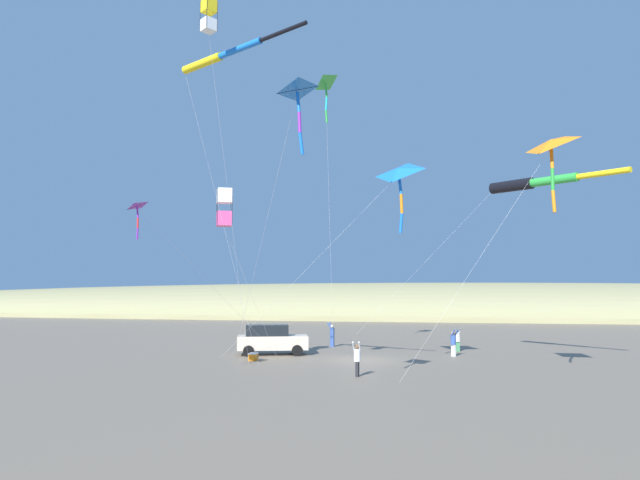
{
  "coord_description": "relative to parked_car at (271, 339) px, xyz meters",
  "views": [
    {
      "loc": [
        31.81,
        4.37,
        3.83
      ],
      "look_at": [
        6.2,
        -0.97,
        6.31
      ],
      "focal_mm": 31.08,
      "sensor_mm": 36.0,
      "label": 1
    }
  ],
  "objects": [
    {
      "name": "kite_delta_small_distant",
      "position": [
        -1.52,
        3.12,
        16.71
      ],
      "size": [
        3.84,
        1.48,
        18.22
      ],
      "color": "green",
      "rests_on": "ground_plane"
    },
    {
      "name": "person_bystander_far",
      "position": [
        -4.3,
        11.43,
        -0.15
      ],
      "size": [
        0.35,
        0.44,
        1.47
      ],
      "color": "#3D7F51",
      "rests_on": "ground_plane"
    },
    {
      "name": "person_adult_flyer",
      "position": [
        -5.7,
        2.79,
        -0.03
      ],
      "size": [
        0.49,
        0.58,
        1.69
      ],
      "color": "#335199",
      "rests_on": "ground_plane"
    },
    {
      "name": "parked_car",
      "position": [
        0.0,
        0.0,
        0.0
      ],
      "size": [
        3.08,
        4.66,
        1.85
      ],
      "color": "beige",
      "rests_on": "ground_plane"
    },
    {
      "name": "kite_windsock_rainbow_low_near",
      "position": [
        11.39,
        1.09,
        13.2
      ],
      "size": [
        8.19,
        6.67,
        14.35
      ],
      "color": "yellow",
      "rests_on": "ground_plane"
    },
    {
      "name": "kite_box_purple_drifting",
      "position": [
        6.09,
        -0.79,
        7.35
      ],
      "size": [
        5.81,
        1.89,
        9.3
      ],
      "color": "white",
      "rests_on": "ground_plane"
    },
    {
      "name": "kite_delta_blue_topmost",
      "position": [
        5.66,
        8.31,
        8.87
      ],
      "size": [
        4.74,
        12.04,
        10.5
      ],
      "color": "blue",
      "rests_on": "ground_plane"
    },
    {
      "name": "dune_ridge_grassy",
      "position": [
        -53.44,
        5.7,
        -0.95
      ],
      "size": [
        28.0,
        240.0,
        10.68
      ],
      "primitive_type": "ellipsoid",
      "color": "#938E60",
      "rests_on": "ground_plane"
    },
    {
      "name": "ground_plane",
      "position": [
        1.56,
        5.7,
        -0.95
      ],
      "size": [
        600.0,
        600.0,
        0.0
      ],
      "primitive_type": "plane",
      "color": "#756654"
    },
    {
      "name": "kite_delta_black_fish_shape",
      "position": [
        9.14,
        14.89,
        9.02
      ],
      "size": [
        2.39,
        7.55,
        10.55
      ],
      "color": "orange",
      "rests_on": "ground_plane"
    },
    {
      "name": "person_child_grey_jacket",
      "position": [
        -1.34,
        11.05,
        -0.06
      ],
      "size": [
        0.59,
        0.57,
        1.63
      ],
      "color": "silver",
      "rests_on": "ground_plane"
    },
    {
      "name": "kite_delta_long_streamer_left",
      "position": [
        15.25,
        5.46,
        9.89
      ],
      "size": [
        11.91,
        7.07,
        11.16
      ],
      "color": "blue",
      "rests_on": "ground_plane"
    },
    {
      "name": "person_child_green_jacket",
      "position": [
        7.83,
        6.48,
        -0.08
      ],
      "size": [
        0.49,
        0.39,
        1.6
      ],
      "color": "#232328",
      "rests_on": "ground_plane"
    },
    {
      "name": "cooler_box",
      "position": [
        3.06,
        -0.11,
        -0.74
      ],
      "size": [
        0.62,
        0.42,
        0.42
      ],
      "color": "orange",
      "rests_on": "ground_plane"
    },
    {
      "name": "kite_box_checkered_midright",
      "position": [
        13.3,
        1.28,
        14.0
      ],
      "size": [
        8.58,
        1.3,
        15.63
      ],
      "color": "yellow",
      "rests_on": "ground_plane"
    },
    {
      "name": "kite_delta_striped_overhead",
      "position": [
        12.27,
        -2.22,
        6.48
      ],
      "size": [
        11.76,
        3.56,
        7.72
      ],
      "color": "purple",
      "rests_on": "ground_plane"
    },
    {
      "name": "kite_windsock_yellow_midlevel",
      "position": [
        1.28,
        15.51,
        8.95
      ],
      "size": [
        11.92,
        15.86,
        10.34
      ],
      "color": "black",
      "rests_on": "ground_plane"
    }
  ]
}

